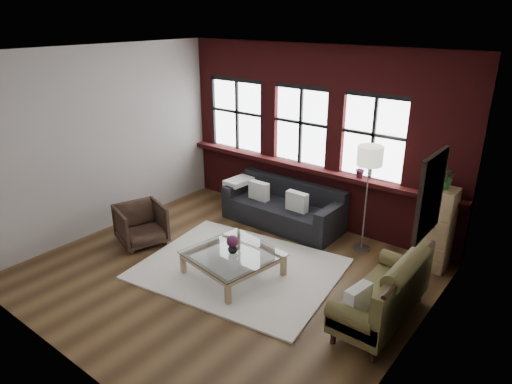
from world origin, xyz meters
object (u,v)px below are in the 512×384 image
Objects in this scene: dark_sofa at (283,205)px; vase at (233,248)px; drawer_chest at (438,229)px; floor_lamp at (366,196)px; coffee_table at (233,264)px; armchair at (141,225)px; vintage_settee at (382,290)px.

vase is (0.43, -1.90, 0.06)m from dark_sofa.
drawer_chest is 1.17m from floor_lamp.
floor_lamp is at bearing 1.22° from dark_sofa.
floor_lamp is at bearing 59.18° from coffee_table.
vase is at bearing -137.47° from drawer_chest.
vase is at bearing -65.89° from armchair.
armchair is 0.64× the size of coffee_table.
vintage_settee reaches higher than vase.
armchair is 3.75m from floor_lamp.
coffee_table is (0.43, -1.90, -0.21)m from dark_sofa.
dark_sofa reaches higher than coffee_table.
dark_sofa is at bearing -16.30° from armchair.
dark_sofa is 1.70× the size of drawer_chest.
coffee_table is at bearing -171.34° from vintage_settee.
vintage_settee is at bearing -31.18° from dark_sofa.
armchair is 4.74m from drawer_chest.
vintage_settee is at bearing 8.66° from coffee_table.
armchair is 4.89× the size of vase.
drawer_chest is at bearing 42.53° from vase.
vintage_settee is 2.19m from vase.
floor_lamp is (3.05, 2.10, 0.62)m from armchair.
floor_lamp reaches higher than vintage_settee.
armchair is 0.58× the size of drawer_chest.
armchair reaches higher than coffee_table.
vase is (0.00, -0.00, 0.27)m from coffee_table.
floor_lamp reaches higher than vase.
dark_sofa is at bearing 102.68° from coffee_table.
vase is (1.89, 0.17, 0.12)m from armchair.
coffee_table is 0.27m from vase.
drawer_chest is (2.27, 2.08, 0.19)m from vase.
vintage_settee is 1.32× the size of drawer_chest.
coffee_table is 2.38m from floor_lamp.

